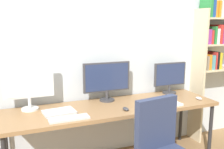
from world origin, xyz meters
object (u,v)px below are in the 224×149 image
object	(u,v)px
monitor_right	(170,76)
desk	(114,110)
laptop_closed	(59,112)
monitor_left	(28,84)
keyboard_left	(69,119)
monitor_center	(107,79)
mouse_right_side	(126,109)
bookshelf	(218,49)
mouse_left_side	(199,98)
keyboard_right	(167,105)

from	to	relation	value
monitor_right	desk	bearing A→B (deg)	-166.51
laptop_closed	monitor_right	bearing A→B (deg)	2.42
monitor_left	keyboard_left	distance (m)	0.62
monitor_center	mouse_right_side	xyz separation A→B (m)	(0.06, -0.40, -0.25)
bookshelf	monitor_right	distance (m)	0.87
desk	keyboard_left	xyz separation A→B (m)	(-0.56, -0.23, 0.06)
monitor_left	mouse_left_side	distance (m)	1.99
keyboard_left	laptop_closed	world-z (taller)	laptop_closed
monitor_right	monitor_left	bearing A→B (deg)	180.00
desk	keyboard_right	size ratio (longest dim) A/B	7.00
monitor_center	keyboard_right	bearing A→B (deg)	-38.30
monitor_center	mouse_left_side	size ratio (longest dim) A/B	6.01
desk	monitor_center	size ratio (longest dim) A/B	4.18
bookshelf	keyboard_right	bearing A→B (deg)	-157.77
keyboard_right	laptop_closed	bearing A→B (deg)	169.44
desk	monitor_left	world-z (taller)	monitor_left
keyboard_left	monitor_left	bearing A→B (deg)	126.31
desk	laptop_closed	size ratio (longest dim) A/B	7.53
desk	bookshelf	bearing A→B (deg)	7.79
mouse_left_side	keyboard_left	bearing A→B (deg)	-177.69
keyboard_right	desk	bearing A→B (deg)	157.67
mouse_right_side	laptop_closed	xyz separation A→B (m)	(-0.68, 0.18, -0.00)
bookshelf	keyboard_left	world-z (taller)	bookshelf
laptop_closed	monitor_center	bearing A→B (deg)	13.88
bookshelf	monitor_left	bearing A→B (deg)	-179.59
mouse_left_side	mouse_right_side	bearing A→B (deg)	-178.47
desk	monitor_center	xyz separation A→B (m)	(0.00, 0.21, 0.31)
monitor_right	mouse_left_side	world-z (taller)	monitor_right
mouse_right_side	monitor_left	bearing A→B (deg)	156.89
laptop_closed	monitor_left	bearing A→B (deg)	134.33
bookshelf	mouse_right_side	world-z (taller)	bookshelf
bookshelf	keyboard_right	distance (m)	1.34
desk	monitor_right	xyz separation A→B (m)	(0.89, 0.21, 0.28)
keyboard_left	laptop_closed	size ratio (longest dim) A/B	1.22
bookshelf	laptop_closed	bearing A→B (deg)	-174.01
desk	monitor_right	world-z (taller)	monitor_right
mouse_left_side	mouse_right_side	size ratio (longest dim) A/B	1.00
keyboard_left	bookshelf	bearing A→B (deg)	11.59
monitor_right	keyboard_right	bearing A→B (deg)	-126.32
monitor_center	monitor_right	xyz separation A→B (m)	(0.89, -0.00, -0.04)
bookshelf	keyboard_left	xyz separation A→B (m)	(-2.25, -0.46, -0.55)
monitor_center	keyboard_left	bearing A→B (deg)	-141.70
bookshelf	keyboard_right	size ratio (longest dim) A/B	5.87
monitor_center	mouse_left_side	xyz separation A→B (m)	(1.05, -0.38, -0.25)
keyboard_left	monitor_right	bearing A→B (deg)	17.02
monitor_left	monitor_center	bearing A→B (deg)	0.00
monitor_right	keyboard_left	size ratio (longest dim) A/B	1.18
monitor_center	keyboard_left	world-z (taller)	monitor_center
monitor_right	keyboard_left	xyz separation A→B (m)	(-1.45, -0.44, -0.22)
monitor_center	monitor_right	size ratio (longest dim) A/B	1.25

